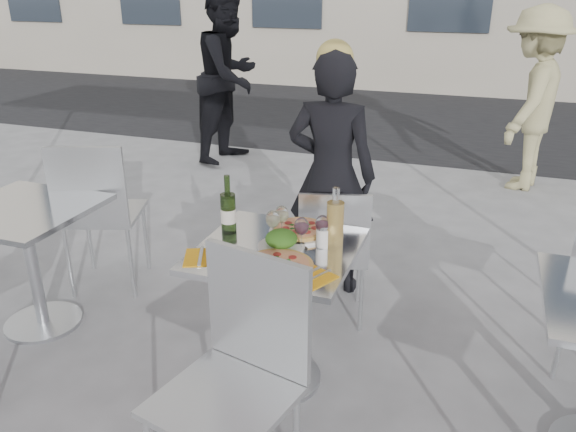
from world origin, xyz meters
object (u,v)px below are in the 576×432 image
(salad_plate, at_px, (281,240))
(side_chair_lfar, at_px, (97,206))
(chair_near, at_px, (240,364))
(napkin_left, at_px, (205,257))
(main_table, at_px, (277,287))
(side_table_left, at_px, (28,242))
(wineglass_red_b, at_px, (322,225))
(pedestrian_b, at_px, (532,100))
(wineglass_white_a, at_px, (273,220))
(pedestrian_a, at_px, (229,76))
(woman_diner, at_px, (331,175))
(sugar_shaker, at_px, (323,236))
(wineglass_white_b, at_px, (282,215))
(wineglass_red_a, at_px, (301,227))
(pizza_far, at_px, (300,230))
(pizza_near, at_px, (277,266))
(chair_far, at_px, (334,246))
(wine_bottle, at_px, (228,211))
(carafe, at_px, (335,223))
(napkin_right, at_px, (309,276))

(salad_plate, bearing_deg, side_chair_lfar, 161.62)
(chair_near, relative_size, napkin_left, 4.21)
(main_table, bearing_deg, side_table_left, 180.00)
(wineglass_red_b, bearing_deg, napkin_left, -148.55)
(pedestrian_b, xyz_separation_m, wineglass_white_a, (-1.27, -3.56, -0.00))
(pedestrian_a, bearing_deg, napkin_left, -147.87)
(side_chair_lfar, bearing_deg, woman_diner, -176.59)
(sugar_shaker, bearing_deg, wineglass_white_b, 168.87)
(pedestrian_a, height_order, sugar_shaker, pedestrian_a)
(wineglass_red_a, relative_size, wineglass_red_b, 1.00)
(wineglass_red_b, bearing_deg, salad_plate, -157.75)
(woman_diner, distance_m, napkin_left, 1.27)
(pizza_far, xyz_separation_m, napkin_left, (-0.32, -0.40, -0.01))
(chair_near, distance_m, pizza_far, 0.87)
(woman_diner, relative_size, wineglass_white_b, 9.81)
(pizza_far, height_order, wineglass_red_a, wineglass_red_a)
(pedestrian_b, bearing_deg, side_table_left, -22.10)
(pedestrian_a, distance_m, pizza_near, 4.19)
(chair_far, distance_m, wine_bottle, 0.74)
(woman_diner, height_order, napkin_left, woman_diner)
(chair_far, relative_size, wineglass_white_a, 5.45)
(carafe, bearing_deg, wineglass_white_b, 174.48)
(woman_diner, height_order, napkin_right, woman_diner)
(chair_far, height_order, napkin_left, chair_far)
(napkin_left, bearing_deg, woman_diner, 55.86)
(wineglass_white_a, relative_size, wineglass_red_a, 1.00)
(side_table_left, height_order, woman_diner, woman_diner)
(pizza_far, bearing_deg, wineglass_white_b, -137.78)
(wineglass_white_b, bearing_deg, wineglass_red_b, -12.29)
(pizza_far, bearing_deg, chair_far, 80.61)
(sugar_shaker, distance_m, wineglass_red_a, 0.12)
(chair_near, height_order, wine_bottle, wine_bottle)
(salad_plate, height_order, wineglass_red_b, wineglass_red_b)
(chair_far, bearing_deg, sugar_shaker, 83.58)
(woman_diner, distance_m, pedestrian_b, 2.86)
(chair_near, distance_m, pedestrian_b, 4.43)
(pizza_near, relative_size, pizza_far, 1.02)
(chair_far, distance_m, pedestrian_a, 3.57)
(pedestrian_a, distance_m, carafe, 4.03)
(sugar_shaker, bearing_deg, pedestrian_a, 121.27)
(carafe, distance_m, sugar_shaker, 0.08)
(wineglass_white_b, xyz_separation_m, wineglass_red_a, (0.13, -0.10, 0.00))
(main_table, distance_m, wineglass_white_a, 0.33)
(main_table, bearing_deg, pizza_far, 75.92)
(sugar_shaker, height_order, napkin_right, sugar_shaker)
(wineglass_red_a, height_order, napkin_right, wineglass_red_a)
(salad_plate, distance_m, carafe, 0.26)
(pizza_near, xyz_separation_m, salad_plate, (-0.05, 0.20, 0.03))
(wineglass_red_a, bearing_deg, side_chair_lfar, 163.20)
(pedestrian_b, bearing_deg, wineglass_white_a, -4.70)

